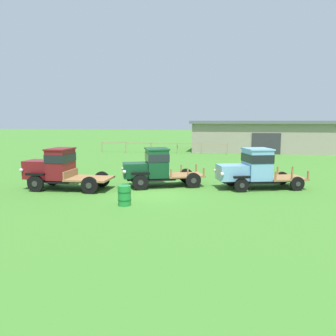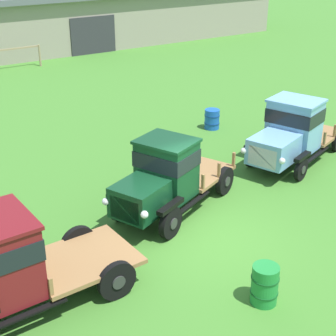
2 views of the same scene
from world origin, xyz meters
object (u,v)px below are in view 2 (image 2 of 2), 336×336
vintage_truck_midrow_center (291,132)px  oil_drum_beside_row (212,119)px  vintage_truck_second_in_line (164,177)px  farm_shed (112,13)px  oil_drum_near_fence (265,285)px

vintage_truck_midrow_center → oil_drum_beside_row: (0.04, 4.26, -0.77)m
vintage_truck_second_in_line → oil_drum_beside_row: (5.54, 4.80, -0.75)m
farm_shed → oil_drum_beside_row: farm_shed is taller
farm_shed → oil_drum_beside_row: bearing=-107.4°
farm_shed → oil_drum_beside_row: 20.92m
oil_drum_beside_row → vintage_truck_second_in_line: bearing=-139.1°
farm_shed → oil_drum_near_fence: farm_shed is taller
farm_shed → vintage_truck_midrow_center: (-6.27, -24.18, -0.74)m
vintage_truck_second_in_line → vintage_truck_midrow_center: 5.53m
farm_shed → oil_drum_near_fence: (-12.14, -29.11, -1.46)m
oil_drum_near_fence → oil_drum_beside_row: bearing=57.3°
oil_drum_near_fence → vintage_truck_midrow_center: bearing=40.1°
oil_drum_near_fence → vintage_truck_second_in_line: bearing=85.2°
vintage_truck_midrow_center → farm_shed: bearing=75.5°
farm_shed → vintage_truck_midrow_center: farm_shed is taller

